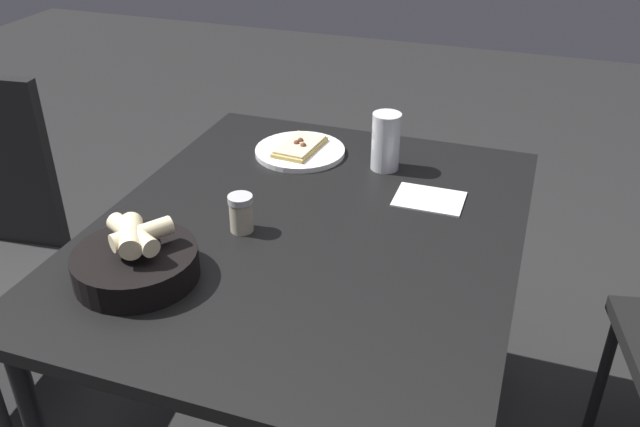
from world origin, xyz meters
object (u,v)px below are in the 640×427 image
Objects in this scene: bread_basket at (136,261)px; beer_glass at (386,144)px; dining_table at (308,250)px; pepper_shaker at (241,215)px; pizza_plate at (300,150)px.

beer_glass is (-0.33, -0.62, 0.03)m from bread_basket.
dining_table is 4.54× the size of bread_basket.
dining_table is at bearing -154.30° from pepper_shaker.
pizza_plate is at bearing -98.98° from bread_basket.
beer_glass is at bearing -104.67° from dining_table.
dining_table is 7.40× the size of beer_glass.
bread_basket is 0.71m from beer_glass.
dining_table is 0.38m from pizza_plate.
bread_basket reaches higher than pizza_plate.
beer_glass reaches higher than dining_table.
pepper_shaker is (0.22, 0.40, -0.03)m from beer_glass.
beer_glass reaches higher than bread_basket.
dining_table is at bearing 113.19° from pizza_plate.
pizza_plate is 0.99× the size of bread_basket.
bread_basket is (0.25, 0.29, 0.10)m from dining_table.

